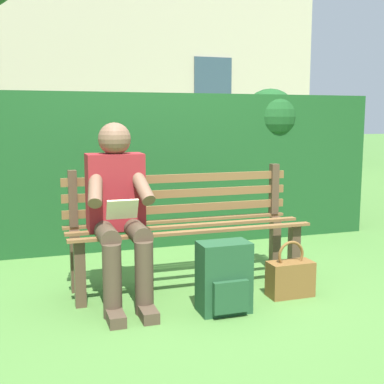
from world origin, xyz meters
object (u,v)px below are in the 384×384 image
Objects in this scene: person_seated at (119,207)px; backpack at (224,278)px; handbag at (290,277)px; park_bench at (185,225)px.

backpack is at bearing 144.11° from person_seated.
backpack is at bearing 12.73° from handbag.
person_seated is at bearing -14.97° from handbag.
park_bench is 0.65m from backpack.
backpack is (-0.07, 0.60, -0.23)m from park_bench.
backpack is 1.16× the size of handbag.
handbag is at bearing 142.19° from park_bench.
park_bench is 4.41× the size of handbag.
handbag is (-0.62, 0.48, -0.32)m from park_bench.
backpack is 0.56m from handbag.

